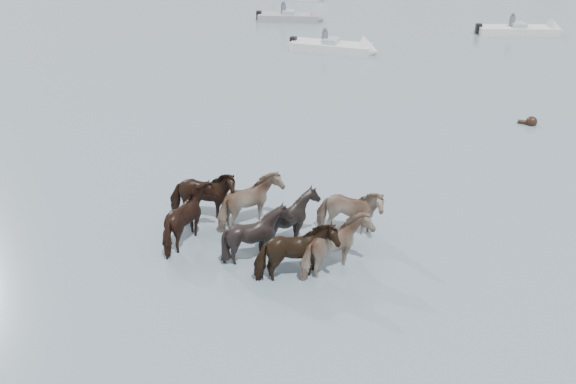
% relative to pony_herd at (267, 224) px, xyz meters
% --- Properties ---
extents(ground, '(400.00, 400.00, 0.00)m').
position_rel_pony_herd_xyz_m(ground, '(-0.49, -0.55, -0.64)').
color(ground, slate).
rests_on(ground, ground).
extents(pony_herd, '(6.12, 4.12, 1.66)m').
position_rel_pony_herd_xyz_m(pony_herd, '(0.00, 0.00, 0.00)').
color(pony_herd, black).
rests_on(pony_herd, ground).
extents(swimming_pony, '(0.72, 0.44, 0.44)m').
position_rel_pony_herd_xyz_m(swimming_pony, '(5.08, 12.47, -0.54)').
color(swimming_pony, black).
rests_on(swimming_pony, ground).
extents(motorboat_a, '(4.89, 3.16, 1.92)m').
position_rel_pony_herd_xyz_m(motorboat_a, '(-11.90, 27.06, -0.41)').
color(motorboat_a, gray).
rests_on(motorboat_a, ground).
extents(motorboat_b, '(5.24, 2.14, 1.92)m').
position_rel_pony_herd_xyz_m(motorboat_b, '(-5.79, 20.08, -0.41)').
color(motorboat_b, silver).
rests_on(motorboat_b, ground).
extents(motorboat_c, '(5.57, 3.69, 1.92)m').
position_rel_pony_herd_xyz_m(motorboat_c, '(3.09, 29.68, -0.41)').
color(motorboat_c, silver).
rests_on(motorboat_c, ground).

